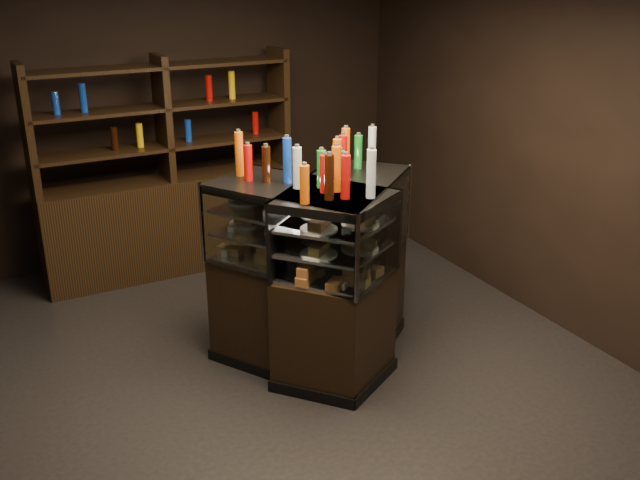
# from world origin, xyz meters

# --- Properties ---
(ground) EXTENTS (5.00, 5.00, 0.00)m
(ground) POSITION_xyz_m (0.00, 0.00, 0.00)
(ground) COLOR black
(ground) RESTS_ON ground
(room_shell) EXTENTS (5.02, 5.02, 3.01)m
(room_shell) POSITION_xyz_m (0.00, 0.00, 1.94)
(room_shell) COLOR black
(room_shell) RESTS_ON ground
(display_case) EXTENTS (1.57, 1.38, 1.35)m
(display_case) POSITION_xyz_m (0.54, -0.09, 0.46)
(display_case) COLOR black
(display_case) RESTS_ON ground
(food_display) EXTENTS (1.18, 1.06, 0.42)m
(food_display) POSITION_xyz_m (0.54, -0.09, 1.04)
(food_display) COLOR #C77E47
(food_display) RESTS_ON display_case
(bottles_top) EXTENTS (1.01, 0.92, 0.30)m
(bottles_top) POSITION_xyz_m (0.54, -0.09, 1.49)
(bottles_top) COLOR silver
(bottles_top) RESTS_ON display_case
(potted_conifer) EXTENTS (0.35, 0.35, 0.75)m
(potted_conifer) POSITION_xyz_m (1.61, 0.80, 0.43)
(potted_conifer) COLOR black
(potted_conifer) RESTS_ON ground
(back_shelving) EXTENTS (2.34, 0.52, 2.00)m
(back_shelving) POSITION_xyz_m (0.04, 2.05, 0.61)
(back_shelving) COLOR black
(back_shelving) RESTS_ON ground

